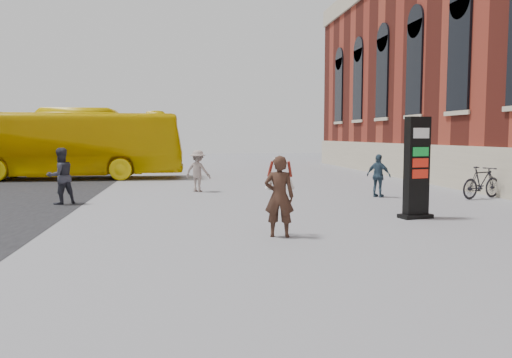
{
  "coord_description": "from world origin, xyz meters",
  "views": [
    {
      "loc": [
        -1.77,
        -11.38,
        2.22
      ],
      "look_at": [
        -0.08,
        0.24,
        1.19
      ],
      "focal_mm": 35.0,
      "sensor_mm": 36.0,
      "label": 1
    }
  ],
  "objects": [
    {
      "name": "pedestrian_a",
      "position": [
        -5.72,
        5.39,
        0.91
      ],
      "size": [
        1.12,
        1.09,
        1.83
      ],
      "primitive_type": "imported",
      "rotation": [
        0.0,
        0.0,
        3.8
      ],
      "color": "#2F303B",
      "rests_on": "ground"
    },
    {
      "name": "bus",
      "position": [
        -8.25,
        15.32,
        1.79
      ],
      "size": [
        12.9,
        3.18,
        3.58
      ],
      "primitive_type": "imported",
      "rotation": [
        0.0,
        0.0,
        1.56
      ],
      "color": "#E4BE04",
      "rests_on": "road"
    },
    {
      "name": "pedestrian_b",
      "position": [
        -1.23,
        8.36,
        0.83
      ],
      "size": [
        1.23,
        1.06,
        1.65
      ],
      "primitive_type": "imported",
      "rotation": [
        0.0,
        0.0,
        2.63
      ],
      "color": "gray",
      "rests_on": "ground"
    },
    {
      "name": "pedestrian_c",
      "position": [
        5.17,
        5.69,
        0.78
      ],
      "size": [
        0.9,
        0.93,
        1.56
      ],
      "primitive_type": "imported",
      "rotation": [
        0.0,
        0.0,
        2.31
      ],
      "color": "#30485B",
      "rests_on": "ground"
    },
    {
      "name": "bike_7",
      "position": [
        8.6,
        4.75,
        0.57
      ],
      "size": [
        1.98,
        1.16,
        1.15
      ],
      "primitive_type": "imported",
      "rotation": [
        0.0,
        0.0,
        1.92
      ],
      "color": "black",
      "rests_on": "ground"
    },
    {
      "name": "woman",
      "position": [
        0.29,
        -0.75,
        0.92
      ],
      "size": [
        0.79,
        0.74,
        1.79
      ],
      "rotation": [
        0.0,
        0.0,
        2.89
      ],
      "color": "#311E15",
      "rests_on": "ground"
    },
    {
      "name": "info_pylon",
      "position": [
        4.4,
        1.17,
        1.36
      ],
      "size": [
        0.94,
        0.6,
        2.72
      ],
      "rotation": [
        0.0,
        0.0,
        0.2
      ],
      "color": "black",
      "rests_on": "ground"
    },
    {
      "name": "ground",
      "position": [
        0.0,
        0.0,
        0.0
      ],
      "size": [
        100.0,
        100.0,
        0.0
      ],
      "primitive_type": "plane",
      "color": "#9E9EA3"
    }
  ]
}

